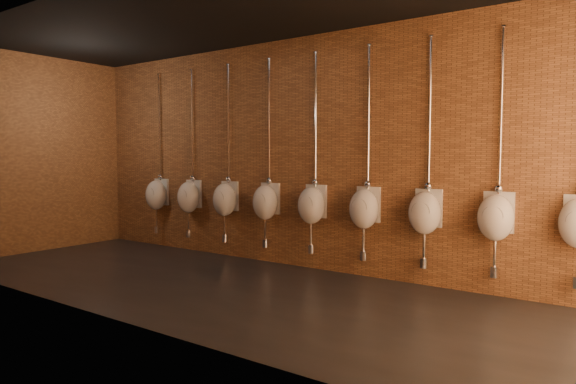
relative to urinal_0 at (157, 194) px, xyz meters
The scene contains 10 objects.
ground 3.41m from the urinal_0, 24.55° to the right, with size 8.50×8.50×0.00m, color black.
room_shell 3.46m from the urinal_0, 24.55° to the right, with size 8.54×3.04×3.22m.
urinal_0 is the anchor object (origin of this frame).
urinal_1 0.79m from the urinal_0, ahead, with size 0.39×0.34×2.72m.
urinal_2 1.59m from the urinal_0, ahead, with size 0.39×0.34×2.72m.
urinal_3 2.38m from the urinal_0, ahead, with size 0.39×0.34×2.72m.
urinal_4 3.18m from the urinal_0, ahead, with size 0.39×0.34×2.72m.
urinal_5 3.97m from the urinal_0, ahead, with size 0.39×0.34×2.72m.
urinal_6 4.76m from the urinal_0, ahead, with size 0.39×0.34×2.72m.
urinal_7 5.56m from the urinal_0, ahead, with size 0.39×0.34×2.72m.
Camera 1 is at (3.96, -4.44, 1.56)m, focal length 32.00 mm.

